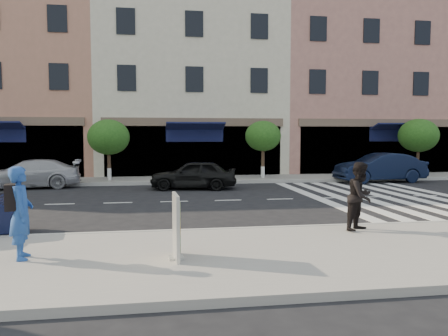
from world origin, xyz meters
The scene contains 15 objects.
ground centered at (0.00, 0.00, 0.00)m, with size 120.00×120.00×0.00m, color black.
sidewalk_near centered at (0.00, -3.75, 0.07)m, with size 60.00×4.50×0.15m, color gray.
sidewalk_far centered at (0.00, 11.00, 0.07)m, with size 60.00×3.00×0.15m, color gray.
building_west_mid centered at (-11.00, 17.00, 7.00)m, with size 10.00×9.00×14.00m, color tan.
building_centre centered at (-0.50, 17.00, 5.50)m, with size 11.00×9.00×11.00m, color beige.
building_east_mid centered at (11.50, 17.00, 6.50)m, with size 13.00×9.00×13.00m, color tan.
street_tree_wb centered at (-5.00, 10.80, 2.31)m, with size 2.10×2.10×3.06m.
street_tree_c centered at (3.00, 10.80, 2.36)m, with size 1.90×1.90×3.04m.
street_tree_ea centered at (12.00, 10.80, 2.39)m, with size 2.20×2.20×3.19m.
photographer centered at (-5.08, -3.50, 1.01)m, with size 0.62×0.41×1.71m, color #204693.
walker centered at (2.19, -2.18, 0.97)m, with size 0.80×0.62×1.64m, color black.
poster_board centered at (-2.27, -3.93, 0.73)m, with size 0.29×0.79×1.20m.
car_far_left centered at (-8.38, 9.10, 0.65)m, with size 1.83×4.51×1.31m, color #ABAAB0.
car_far_mid centered at (-0.99, 7.60, 0.66)m, with size 1.55×3.85×1.31m, color black.
car_far_right centered at (8.75, 9.03, 0.75)m, with size 1.59×4.55×1.50m, color black.
Camera 1 is at (-2.61, -11.88, 2.43)m, focal length 35.00 mm.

